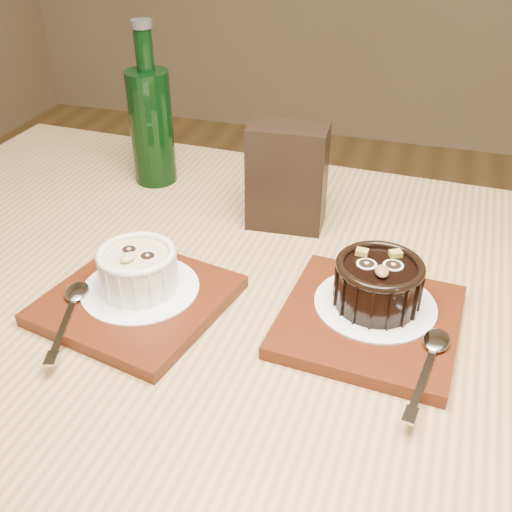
{
  "coord_description": "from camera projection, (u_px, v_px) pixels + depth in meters",
  "views": [
    {
      "loc": [
        0.1,
        -0.39,
        1.16
      ],
      "look_at": [
        -0.05,
        0.11,
        0.81
      ],
      "focal_mm": 42.0,
      "sensor_mm": 36.0,
      "label": 1
    }
  ],
  "objects": [
    {
      "name": "table",
      "position": [
        275.0,
        376.0,
        0.7
      ],
      "size": [
        1.23,
        0.84,
        0.75
      ],
      "rotation": [
        0.0,
        0.0,
        -0.04
      ],
      "color": "#9A7343",
      "rests_on": "ground"
    },
    {
      "name": "tray_left",
      "position": [
        137.0,
        300.0,
        0.66
      ],
      "size": [
        0.21,
        0.21,
        0.01
      ],
      "primitive_type": "cube",
      "rotation": [
        0.0,
        0.0,
        -0.2
      ],
      "color": "#501E0D",
      "rests_on": "table"
    },
    {
      "name": "doily_left",
      "position": [
        140.0,
        288.0,
        0.66
      ],
      "size": [
        0.13,
        0.13,
        0.0
      ],
      "primitive_type": "cylinder",
      "color": "white",
      "rests_on": "tray_left"
    },
    {
      "name": "ramekin_white",
      "position": [
        138.0,
        268.0,
        0.65
      ],
      "size": [
        0.09,
        0.09,
        0.05
      ],
      "rotation": [
        0.0,
        0.0,
        -0.22
      ],
      "color": "white",
      "rests_on": "doily_left"
    },
    {
      "name": "spoon_left",
      "position": [
        69.0,
        311.0,
        0.63
      ],
      "size": [
        0.07,
        0.14,
        0.01
      ],
      "primitive_type": null,
      "rotation": [
        0.0,
        0.0,
        0.32
      ],
      "color": "silver",
      "rests_on": "tray_left"
    },
    {
      "name": "tray_right",
      "position": [
        369.0,
        321.0,
        0.63
      ],
      "size": [
        0.19,
        0.19,
        0.01
      ],
      "primitive_type": "cube",
      "rotation": [
        0.0,
        0.0,
        -0.07
      ],
      "color": "#501E0D",
      "rests_on": "table"
    },
    {
      "name": "doily_right",
      "position": [
        375.0,
        304.0,
        0.64
      ],
      "size": [
        0.13,
        0.13,
        0.0
      ],
      "primitive_type": "cylinder",
      "color": "white",
      "rests_on": "tray_right"
    },
    {
      "name": "ramekin_dark",
      "position": [
        378.0,
        282.0,
        0.62
      ],
      "size": [
        0.09,
        0.09,
        0.06
      ],
      "rotation": [
        0.0,
        0.0,
        0.22
      ],
      "color": "black",
      "rests_on": "doily_right"
    },
    {
      "name": "spoon_right",
      "position": [
        429.0,
        362.0,
        0.56
      ],
      "size": [
        0.05,
        0.14,
        0.01
      ],
      "primitive_type": null,
      "rotation": [
        0.0,
        0.0,
        -0.15
      ],
      "color": "silver",
      "rests_on": "tray_right"
    },
    {
      "name": "condiment_stand",
      "position": [
        287.0,
        177.0,
        0.78
      ],
      "size": [
        0.1,
        0.07,
        0.14
      ],
      "primitive_type": "cube",
      "rotation": [
        0.0,
        0.0,
        0.07
      ],
      "color": "black",
      "rests_on": "table"
    },
    {
      "name": "green_bottle",
      "position": [
        151.0,
        123.0,
        0.88
      ],
      "size": [
        0.06,
        0.06,
        0.24
      ],
      "color": "black",
      "rests_on": "table"
    }
  ]
}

